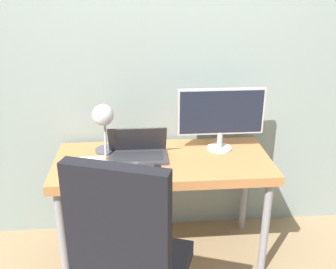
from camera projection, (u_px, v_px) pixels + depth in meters
wall_back at (158, 60)px, 2.65m from camera, size 8.00×0.05×2.60m
desk at (163, 169)px, 2.54m from camera, size 1.38×0.62×0.74m
laptop at (138, 151)px, 2.52m from camera, size 0.38×0.22×0.21m
monitor at (221, 115)px, 2.57m from camera, size 0.57×0.17×0.42m
desk_lamp at (104, 121)px, 2.42m from camera, size 0.16×0.28×0.37m
office_chair at (130, 261)px, 1.78m from camera, size 0.63×0.64×1.17m
book_stack at (88, 171)px, 2.28m from camera, size 0.28×0.24×0.08m
tv_remote at (133, 170)px, 2.36m from camera, size 0.08×0.18×0.02m
media_remote at (154, 171)px, 2.34m from camera, size 0.10×0.14×0.02m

